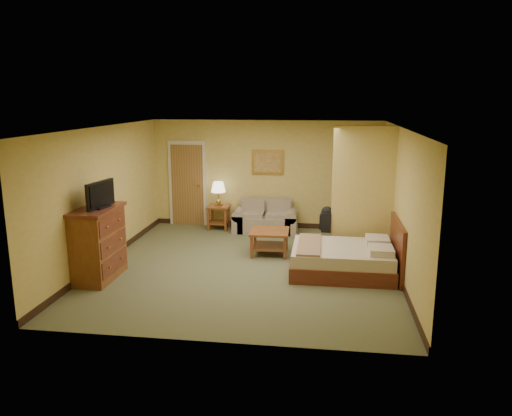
% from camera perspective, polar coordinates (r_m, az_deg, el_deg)
% --- Properties ---
extents(floor, '(6.00, 6.00, 0.00)m').
position_cam_1_polar(floor, '(9.49, -1.01, -6.70)').
color(floor, brown).
rests_on(floor, ground).
extents(ceiling, '(6.00, 6.00, 0.00)m').
position_cam_1_polar(ceiling, '(8.97, -1.07, 9.18)').
color(ceiling, white).
rests_on(ceiling, back_wall).
extents(back_wall, '(5.50, 0.02, 2.60)m').
position_cam_1_polar(back_wall, '(12.07, 1.16, 3.84)').
color(back_wall, '#CFB658').
rests_on(back_wall, floor).
extents(left_wall, '(0.02, 6.00, 2.60)m').
position_cam_1_polar(left_wall, '(9.94, -16.91, 1.40)').
color(left_wall, '#CFB658').
rests_on(left_wall, floor).
extents(right_wall, '(0.02, 6.00, 2.60)m').
position_cam_1_polar(right_wall, '(9.14, 16.26, 0.51)').
color(right_wall, '#CFB658').
rests_on(right_wall, floor).
extents(partition, '(1.20, 0.15, 2.60)m').
position_cam_1_polar(partition, '(9.97, 12.11, 1.71)').
color(partition, '#CFB658').
rests_on(partition, floor).
extents(door, '(0.94, 0.16, 2.10)m').
position_cam_1_polar(door, '(12.45, -7.82, 2.75)').
color(door, beige).
rests_on(door, floor).
extents(baseboard, '(5.50, 0.02, 0.12)m').
position_cam_1_polar(baseboard, '(12.31, 1.13, -1.88)').
color(baseboard, black).
rests_on(baseboard, floor).
extents(loveseat, '(1.51, 0.70, 0.76)m').
position_cam_1_polar(loveseat, '(11.85, 1.09, -1.51)').
color(loveseat, gray).
rests_on(loveseat, floor).
extents(side_table, '(0.52, 0.52, 0.58)m').
position_cam_1_polar(side_table, '(12.08, -4.28, -0.63)').
color(side_table, brown).
rests_on(side_table, floor).
extents(table_lamp, '(0.35, 0.35, 0.58)m').
position_cam_1_polar(table_lamp, '(11.95, -4.33, 2.33)').
color(table_lamp, '#A17E3B').
rests_on(table_lamp, side_table).
extents(coffee_table, '(0.79, 0.79, 0.49)m').
position_cam_1_polar(coffee_table, '(10.13, 1.56, -3.35)').
color(coffee_table, brown).
rests_on(coffee_table, floor).
extents(wall_picture, '(0.76, 0.04, 0.59)m').
position_cam_1_polar(wall_picture, '(12.00, 1.35, 5.23)').
color(wall_picture, '#B78E3F').
rests_on(wall_picture, back_wall).
extents(dresser, '(0.63, 1.20, 1.28)m').
position_cam_1_polar(dresser, '(9.12, -17.59, -3.86)').
color(dresser, brown).
rests_on(dresser, floor).
extents(tv, '(0.24, 0.76, 0.46)m').
position_cam_1_polar(tv, '(8.88, -17.36, 1.38)').
color(tv, black).
rests_on(tv, dresser).
extents(bed, '(1.90, 1.54, 1.00)m').
position_cam_1_polar(bed, '(9.21, 10.24, -5.70)').
color(bed, '#532013').
rests_on(bed, floor).
extents(backpack, '(0.23, 0.31, 0.51)m').
position_cam_1_polar(backpack, '(10.10, 8.10, -1.15)').
color(backpack, black).
rests_on(backpack, bed).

